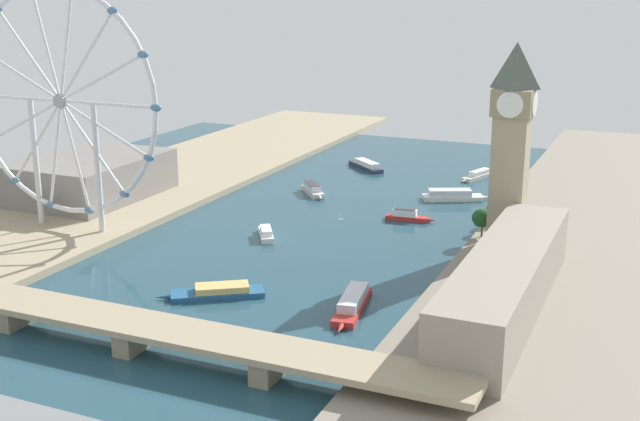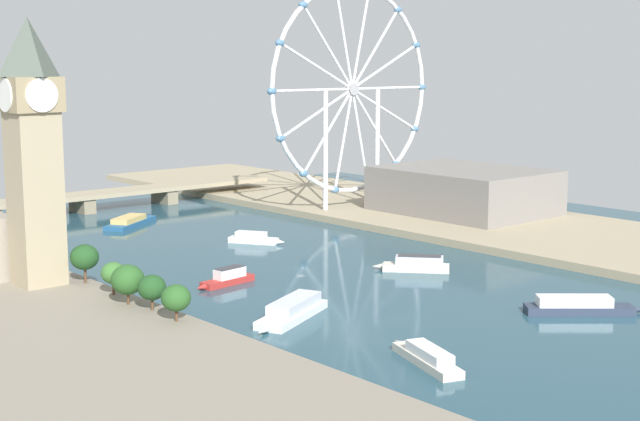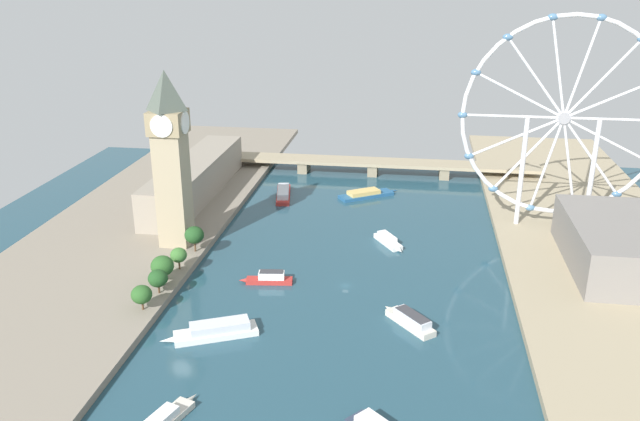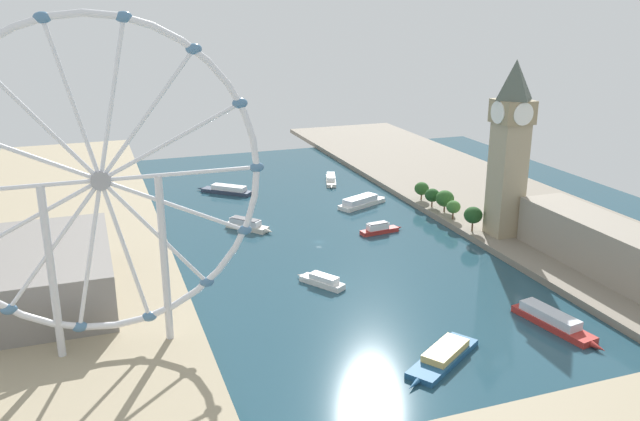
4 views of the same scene
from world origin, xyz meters
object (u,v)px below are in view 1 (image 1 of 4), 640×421
at_px(parliament_block, 506,281).
at_px(tour_boat_2, 407,216).
at_px(ferris_wheel, 61,103).
at_px(clock_tower, 511,143).
at_px(tour_boat_1, 218,292).
at_px(tour_boat_4, 266,233).
at_px(tour_boat_5, 478,175).
at_px(riverside_hall, 90,177).
at_px(tour_boat_6, 452,195).
at_px(tour_boat_7, 352,303).
at_px(river_bridge, 136,327).
at_px(tour_boat_3, 366,165).
at_px(tour_boat_0, 313,190).

height_order(parliament_block, tour_boat_2, parliament_block).
bearing_deg(ferris_wheel, clock_tower, -164.41).
xyz_separation_m(tour_boat_1, tour_boat_4, (16.09, -66.99, 0.19)).
relative_size(tour_boat_1, tour_boat_4, 1.62).
bearing_deg(tour_boat_5, clock_tower, 36.97).
bearing_deg(tour_boat_4, riverside_hall, 49.01).
bearing_deg(tour_boat_6, parliament_block, -93.42).
bearing_deg(tour_boat_2, clock_tower, -36.26).
bearing_deg(ferris_wheel, tour_boat_7, 167.77).
relative_size(river_bridge, tour_boat_7, 5.48).
distance_m(tour_boat_5, tour_boat_6, 51.15).
xyz_separation_m(tour_boat_2, tour_boat_7, (-15.79, 108.11, 0.17)).
relative_size(tour_boat_4, tour_boat_7, 0.56).
xyz_separation_m(tour_boat_3, tour_boat_6, (-64.30, 48.97, 0.22)).
bearing_deg(tour_boat_7, tour_boat_4, -143.34).
height_order(tour_boat_0, tour_boat_3, tour_boat_0).
height_order(tour_boat_1, tour_boat_4, tour_boat_4).
bearing_deg(clock_tower, tour_boat_7, 66.88).
xyz_separation_m(tour_boat_4, tour_boat_6, (-56.62, -92.23, 0.45)).
bearing_deg(clock_tower, river_bridge, 58.37).
bearing_deg(tour_boat_0, tour_boat_1, -29.73).
bearing_deg(ferris_wheel, riverside_hall, -60.21).
distance_m(clock_tower, tour_boat_4, 107.99).
relative_size(river_bridge, tour_boat_1, 6.02).
height_order(clock_tower, tour_boat_6, clock_tower).
bearing_deg(tour_boat_6, tour_boat_0, 169.73).
xyz_separation_m(parliament_block, tour_boat_1, (94.38, 19.91, -11.29)).
relative_size(tour_boat_5, tour_boat_7, 0.78).
distance_m(clock_tower, tour_boat_7, 96.66).
relative_size(tour_boat_0, tour_boat_2, 0.99).
height_order(riverside_hall, tour_boat_1, riverside_hall).
distance_m(clock_tower, tour_boat_2, 71.36).
relative_size(ferris_wheel, tour_boat_6, 3.03).
relative_size(tour_boat_0, tour_boat_5, 0.76).
height_order(ferris_wheel, tour_boat_6, ferris_wheel).
height_order(tour_boat_3, tour_boat_5, tour_boat_3).
xyz_separation_m(tour_boat_0, tour_boat_2, (-58.83, 26.52, -0.21)).
height_order(clock_tower, tour_boat_7, clock_tower).
distance_m(ferris_wheel, tour_boat_7, 155.07).
bearing_deg(tour_boat_1, tour_boat_4, -110.05).
height_order(parliament_block, tour_boat_7, parliament_block).
distance_m(tour_boat_1, tour_boat_2, 119.44).
distance_m(tour_boat_0, tour_boat_7, 153.93).
bearing_deg(tour_boat_3, tour_boat_5, -136.83).
xyz_separation_m(tour_boat_0, tour_boat_1, (-27.75, 141.84, -0.69)).
bearing_deg(clock_tower, tour_boat_0, -26.70).
height_order(clock_tower, tour_boat_5, clock_tower).
height_order(clock_tower, tour_boat_3, clock_tower).
distance_m(parliament_block, tour_boat_5, 197.87).
height_order(river_bridge, tour_boat_6, river_bridge).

